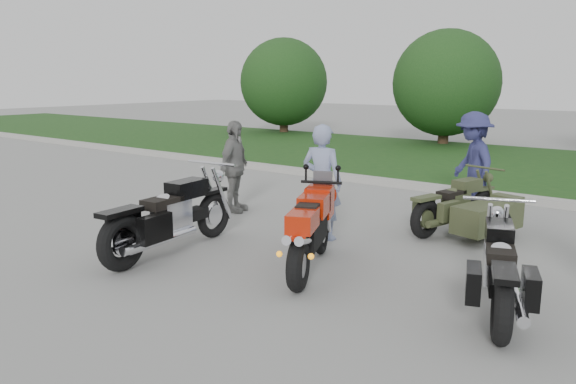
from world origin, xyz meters
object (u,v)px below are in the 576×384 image
Objects in this scene: cruiser_right at (500,273)px; person_back at (234,167)px; person_denim at (473,163)px; sportbike_red at (310,228)px; person_stripe at (322,182)px; cruiser_sidecar at (472,213)px; cruiser_left at (167,219)px.

person_back is at bearing 142.05° from cruiser_right.
person_denim reaches higher than person_back.
person_denim is at bearing 59.86° from sportbike_red.
cruiser_right is (2.25, 0.13, -0.13)m from sportbike_red.
cruiser_right is 1.25× the size of person_stripe.
person_denim is (-0.55, 1.44, 0.53)m from cruiser_sidecar.
person_stripe is 0.95× the size of person_denim.
cruiser_right is 5.47m from person_back.
person_stripe reaches higher than person_back.
cruiser_left is 5.43m from person_denim.
sportbike_red is 1.07× the size of person_denim.
cruiser_sidecar is at bearing 46.07° from sportbike_red.
person_stripe reaches higher than cruiser_right.
cruiser_sidecar is 1.24× the size of person_back.
sportbike_red is 0.89× the size of cruiser_right.
person_stripe is at bearing 51.94° from cruiser_left.
cruiser_left is at bearing 173.86° from sportbike_red.
person_back is (-3.97, -0.98, 0.45)m from cruiser_sidecar.
sportbike_red is 0.95× the size of cruiser_sidecar.
person_back reaches higher than sportbike_red.
person_denim is (1.20, 2.91, 0.04)m from person_stripe.
person_stripe is at bearing 138.22° from cruiser_right.
person_denim is 1.10× the size of person_back.
cruiser_left is 1.53× the size of person_back.
cruiser_left is (-1.94, -0.61, -0.08)m from sportbike_red.
sportbike_red is 4.26m from person_denim.
person_denim reaches higher than sportbike_red.
person_back is (-5.19, 1.67, 0.38)m from cruiser_right.
sportbike_red is at bearing -95.46° from cruiser_sidecar.
sportbike_red is 1.17× the size of person_back.
cruiser_left is at bearing -70.75° from person_denim.
person_back is at bearing 124.80° from sportbike_red.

